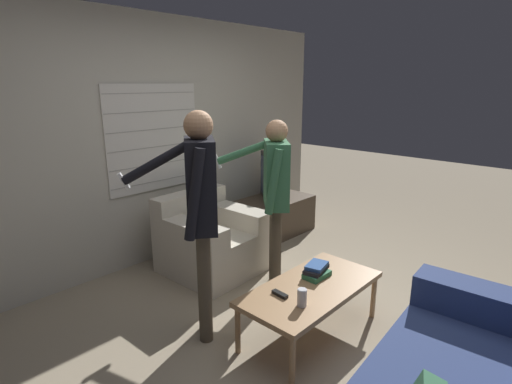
# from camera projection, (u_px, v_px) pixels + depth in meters

# --- Properties ---
(ground_plane) EXTENTS (16.00, 16.00, 0.00)m
(ground_plane) POSITION_uv_depth(u_px,v_px,m) (304.00, 328.00, 3.15)
(ground_plane) COLOR gray
(wall_back) EXTENTS (5.20, 0.08, 2.55)m
(wall_back) POSITION_uv_depth(u_px,v_px,m) (150.00, 142.00, 4.15)
(wall_back) COLOR #BCB7A8
(wall_back) RESTS_ON ground_plane
(armchair_beige) EXTENTS (0.92, 0.92, 0.78)m
(armchair_beige) POSITION_uv_depth(u_px,v_px,m) (210.00, 240.00, 4.10)
(armchair_beige) COLOR beige
(armchair_beige) RESTS_ON ground_plane
(coffee_table) EXTENTS (1.16, 0.57, 0.41)m
(coffee_table) POSITION_uv_depth(u_px,v_px,m) (311.00, 290.00, 3.00)
(coffee_table) COLOR #9E754C
(coffee_table) RESTS_ON ground_plane
(tv_stand) EXTENTS (1.03, 0.59, 0.46)m
(tv_stand) POSITION_uv_depth(u_px,v_px,m) (273.00, 216.00, 5.09)
(tv_stand) COLOR #4C3D2D
(tv_stand) RESTS_ON ground_plane
(tv) EXTENTS (0.52, 0.60, 0.58)m
(tv) POSITION_uv_depth(u_px,v_px,m) (273.00, 177.00, 4.95)
(tv) COLOR black
(tv) RESTS_ON tv_stand
(person_left_standing) EXTENTS (0.54, 0.74, 1.70)m
(person_left_standing) POSITION_uv_depth(u_px,v_px,m) (199.00, 202.00, 2.80)
(person_left_standing) COLOR #4C4233
(person_left_standing) RESTS_ON ground_plane
(person_right_standing) EXTENTS (0.49, 0.80, 1.57)m
(person_right_standing) POSITION_uv_depth(u_px,v_px,m) (275.00, 184.00, 3.59)
(person_right_standing) COLOR #4C4233
(person_right_standing) RESTS_ON ground_plane
(book_stack) EXTENTS (0.26, 0.18, 0.10)m
(book_stack) POSITION_uv_depth(u_px,v_px,m) (316.00, 270.00, 3.12)
(book_stack) COLOR #33754C
(book_stack) RESTS_ON coffee_table
(soda_can) EXTENTS (0.07, 0.07, 0.13)m
(soda_can) POSITION_uv_depth(u_px,v_px,m) (302.00, 297.00, 2.70)
(soda_can) COLOR silver
(soda_can) RESTS_ON coffee_table
(spare_remote) EXTENTS (0.05, 0.13, 0.02)m
(spare_remote) POSITION_uv_depth(u_px,v_px,m) (280.00, 294.00, 2.85)
(spare_remote) COLOR black
(spare_remote) RESTS_ON coffee_table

